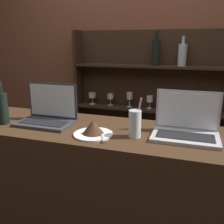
{
  "coord_description": "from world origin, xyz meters",
  "views": [
    {
      "loc": [
        0.5,
        -1.02,
        1.5
      ],
      "look_at": [
        0.07,
        0.29,
        1.12
      ],
      "focal_mm": 40.0,
      "sensor_mm": 36.0,
      "label": 1
    }
  ],
  "objects_px": {
    "laptop_far": "(186,127)",
    "wine_bottle_dark": "(3,108)",
    "laptop_near": "(48,114)",
    "water_glass": "(135,124)",
    "cake_plate": "(93,129)"
  },
  "relations": [
    {
      "from": "water_glass",
      "to": "laptop_far",
      "type": "bearing_deg",
      "value": 20.5
    },
    {
      "from": "laptop_far",
      "to": "wine_bottle_dark",
      "type": "bearing_deg",
      "value": -173.44
    },
    {
      "from": "cake_plate",
      "to": "wine_bottle_dark",
      "type": "height_order",
      "value": "wine_bottle_dark"
    },
    {
      "from": "wine_bottle_dark",
      "to": "laptop_near",
      "type": "bearing_deg",
      "value": 21.14
    },
    {
      "from": "laptop_near",
      "to": "laptop_far",
      "type": "height_order",
      "value": "laptop_near"
    },
    {
      "from": "laptop_near",
      "to": "water_glass",
      "type": "relative_size",
      "value": 1.58
    },
    {
      "from": "water_glass",
      "to": "wine_bottle_dark",
      "type": "xyz_separation_m",
      "value": [
        -0.82,
        -0.03,
        0.03
      ]
    },
    {
      "from": "laptop_near",
      "to": "wine_bottle_dark",
      "type": "xyz_separation_m",
      "value": [
        -0.25,
        -0.1,
        0.04
      ]
    },
    {
      "from": "laptop_far",
      "to": "cake_plate",
      "type": "bearing_deg",
      "value": -163.6
    },
    {
      "from": "cake_plate",
      "to": "wine_bottle_dark",
      "type": "relative_size",
      "value": 0.81
    },
    {
      "from": "laptop_far",
      "to": "water_glass",
      "type": "bearing_deg",
      "value": -159.5
    },
    {
      "from": "laptop_far",
      "to": "cake_plate",
      "type": "height_order",
      "value": "laptop_far"
    },
    {
      "from": "laptop_far",
      "to": "wine_bottle_dark",
      "type": "height_order",
      "value": "wine_bottle_dark"
    },
    {
      "from": "laptop_near",
      "to": "wine_bottle_dark",
      "type": "height_order",
      "value": "wine_bottle_dark"
    },
    {
      "from": "laptop_far",
      "to": "wine_bottle_dark",
      "type": "xyz_separation_m",
      "value": [
        -1.07,
        -0.12,
        0.05
      ]
    }
  ]
}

